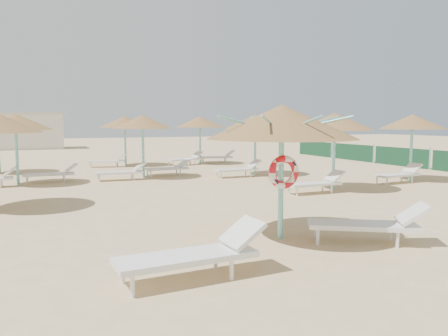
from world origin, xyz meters
name	(u,v)px	position (x,y,z in m)	size (l,w,h in m)	color
ground	(254,236)	(0.00, 0.00, 0.00)	(120.00, 120.00, 0.00)	tan
main_palapa	(282,123)	(0.44, -0.34, 2.36)	(3.03, 3.03, 2.72)	#75CCC6
lounger_main_a	(196,253)	(-1.92, -1.87, 0.40)	(2.32, 0.81, 0.83)	white
lounger_main_b	(370,224)	(1.89, -1.34, 0.39)	(2.26, 1.73, 0.81)	white
palapa_field	(167,124)	(1.05, 10.26, 2.31)	(19.05, 14.22, 2.70)	#75CCC6
service_hut	(14,130)	(-6.00, 35.00, 1.64)	(8.40, 4.40, 3.25)	silver
windbreak_fence	(401,157)	(14.00, 9.96, 0.50)	(0.08, 19.84, 1.10)	#1B5232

